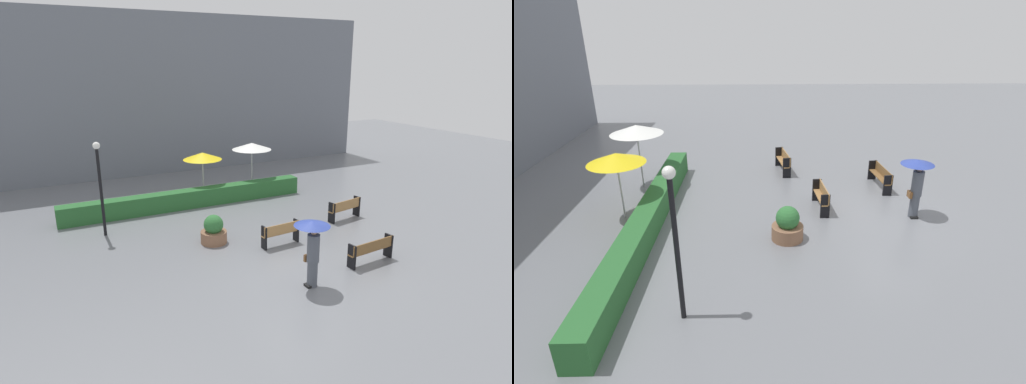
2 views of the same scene
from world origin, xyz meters
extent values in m
plane|color=slate|center=(0.00, 0.00, 0.00)|extent=(60.00, 60.00, 0.00)
cube|color=#9E7242|center=(4.62, 3.74, 0.47)|extent=(1.73, 0.54, 0.04)
cube|color=#9E7242|center=(4.65, 3.59, 0.70)|extent=(1.69, 0.32, 0.41)
cube|color=black|center=(3.84, 3.59, 0.45)|extent=(0.12, 0.36, 0.90)
cube|color=black|center=(5.41, 3.85, 0.45)|extent=(0.12, 0.36, 0.90)
cube|color=brown|center=(2.71, -0.13, 0.45)|extent=(1.89, 0.42, 0.04)
cube|color=brown|center=(2.73, -0.27, 0.66)|extent=(1.87, 0.21, 0.37)
cube|color=black|center=(1.84, -0.22, 0.42)|extent=(0.09, 0.36, 0.84)
cube|color=black|center=(3.59, -0.07, 0.42)|extent=(0.09, 0.36, 0.84)
cube|color=#9E7242|center=(0.71, 2.58, 0.47)|extent=(1.59, 0.34, 0.04)
cube|color=#9E7242|center=(0.72, 2.45, 0.68)|extent=(1.57, 0.15, 0.39)
cube|color=black|center=(-0.01, 2.51, 0.44)|extent=(0.08, 0.33, 0.88)
cube|color=black|center=(1.44, 2.61, 0.44)|extent=(0.08, 0.33, 0.88)
cylinder|color=#4C515B|center=(0.01, -0.60, 0.41)|extent=(0.32, 0.32, 0.82)
cube|color=black|center=(-0.05, -0.60, 0.04)|extent=(0.33, 0.27, 0.08)
cylinder|color=#4C515B|center=(0.01, -0.60, 1.26)|extent=(0.38, 0.38, 0.88)
sphere|color=tan|center=(0.01, -0.60, 1.80)|extent=(0.21, 0.21, 0.21)
cube|color=brown|center=(-0.02, -0.38, 0.87)|extent=(0.28, 0.11, 0.22)
cylinder|color=black|center=(0.00, -0.50, 1.58)|extent=(0.02, 0.02, 0.90)
cone|color=navy|center=(0.00, -0.50, 2.03)|extent=(1.11, 1.11, 0.16)
cylinder|color=brown|center=(-1.44, 3.90, 0.23)|extent=(1.00, 1.00, 0.46)
sphere|color=#2D6B33|center=(-1.44, 3.90, 0.74)|extent=(0.75, 0.75, 0.75)
cylinder|color=black|center=(-5.02, 6.57, 1.75)|extent=(0.12, 0.12, 3.50)
sphere|color=white|center=(-5.02, 6.57, 3.62)|extent=(0.28, 0.28, 0.28)
cylinder|color=silver|center=(0.24, 9.51, 1.08)|extent=(0.06, 0.06, 2.17)
cone|color=yellow|center=(0.24, 9.51, 2.17)|extent=(1.93, 1.93, 0.35)
cylinder|color=silver|center=(3.02, 9.57, 1.21)|extent=(0.06, 0.06, 2.41)
cone|color=white|center=(3.02, 9.57, 2.41)|extent=(2.06, 2.06, 0.35)
cube|color=#28602D|center=(-0.89, 8.40, 0.42)|extent=(11.64, 0.70, 0.84)
cube|color=slate|center=(0.00, 16.00, 4.72)|extent=(28.00, 1.20, 9.44)
camera|label=1|loc=(-7.00, -10.51, 6.63)|focal=30.45mm
camera|label=2|loc=(-12.68, 4.74, 6.51)|focal=28.61mm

